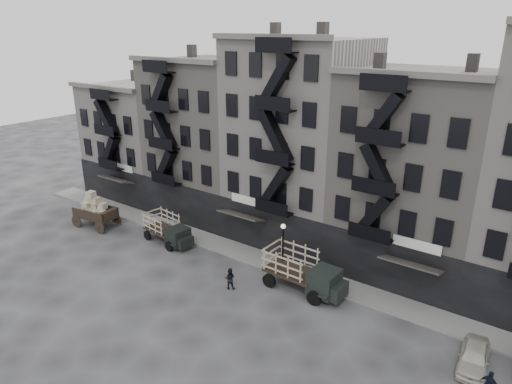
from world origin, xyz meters
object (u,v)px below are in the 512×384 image
Objects in this scene: car_east at (474,357)px; pedestrian_mid at (230,278)px; wagon at (94,206)px; stake_truck_east at (303,269)px; horse at (89,204)px; pedestrian_west at (101,217)px; stake_truck_west at (167,227)px.

pedestrian_mid is at bearing -179.16° from car_east.
stake_truck_east is (21.53, 1.74, -0.29)m from wagon.
horse is 1.17× the size of pedestrian_west.
horse is 25.10m from stake_truck_east.
wagon is at bearing 175.83° from car_east.
horse is 4.13m from wagon.
stake_truck_east is (13.42, 0.23, 0.28)m from stake_truck_west.
stake_truck_west is 9.51m from pedestrian_mid.
stake_truck_west is at bearing -22.41° from pedestrian_west.
pedestrian_west is (3.91, -1.42, 0.01)m from horse.
stake_truck_west is 3.19× the size of pedestrian_mid.
pedestrian_west is 1.09× the size of pedestrian_mid.
pedestrian_mid is (20.77, -2.95, -0.06)m from horse.
horse is 0.47× the size of wagon.
stake_truck_east reaches higher than car_east.
pedestrian_west is at bearing -164.04° from stake_truck_west.
car_east is (11.77, -1.29, -1.07)m from stake_truck_east.
pedestrian_west is (0.36, 0.35, -1.11)m from wagon.
pedestrian_mid is (9.10, -2.69, -0.62)m from stake_truck_west.
stake_truck_west reaches higher than pedestrian_west.
pedestrian_west is (-21.17, -1.39, -0.82)m from stake_truck_east.
stake_truck_east is at bearing -27.17° from pedestrian_west.
pedestrian_mid is (-16.08, -1.63, 0.17)m from car_east.
car_east is at bearing -6.71° from wagon.
horse is at bearing -35.70° from pedestrian_mid.
car_east is 32.94m from pedestrian_west.
stake_truck_east is (25.09, -0.03, 0.84)m from horse.
car_east is at bearing -30.73° from pedestrian_west.
pedestrian_mid is at bearing -36.09° from pedestrian_west.
stake_truck_east reaches higher than horse.
horse is 4.16m from pedestrian_west.
pedestrian_west reaches higher than horse.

